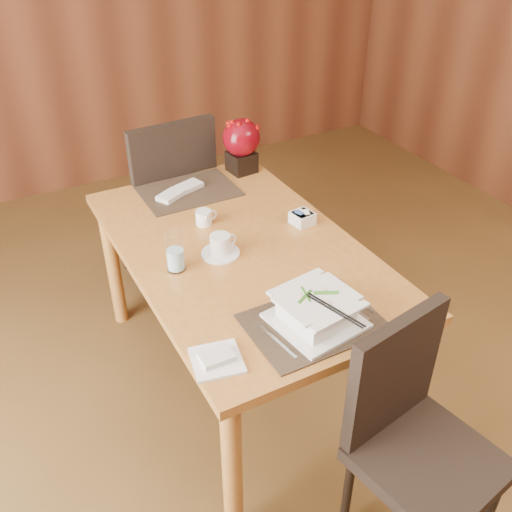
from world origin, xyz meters
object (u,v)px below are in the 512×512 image
bread_plate (217,360)px  coffee_cup (220,246)px  water_glass (175,251)px  near_chair (413,429)px  soup_setting (316,311)px  berry_decor (241,142)px  creamer_jug (204,218)px  far_chair (168,195)px  sugar_caddy (302,218)px  dining_table (241,265)px

bread_plate → coffee_cup: bearing=63.4°
water_glass → near_chair: size_ratio=0.18×
soup_setting → berry_decor: size_ratio=1.12×
creamer_jug → berry_decor: size_ratio=0.32×
coffee_cup → water_glass: 0.20m
water_glass → bread_plate: bearing=-98.2°
berry_decor → soup_setting: bearing=-105.2°
coffee_cup → far_chair: (0.10, 0.89, -0.21)m
water_glass → sugar_caddy: (0.62, 0.06, -0.06)m
berry_decor → near_chair: size_ratio=0.31×
water_glass → creamer_jug: water_glass is taller
sugar_caddy → berry_decor: (0.01, 0.59, 0.13)m
dining_table → far_chair: size_ratio=1.46×
water_glass → dining_table: bearing=5.5°
dining_table → bread_plate: bearing=-123.5°
sugar_caddy → near_chair: bearing=-99.4°
berry_decor → creamer_jug: bearing=-134.6°
coffee_cup → far_chair: bearing=83.7°
dining_table → soup_setting: soup_setting is taller
creamer_jug → bread_plate: creamer_jug is taller
water_glass → berry_decor: size_ratio=0.60×
dining_table → far_chair: 0.88m
sugar_caddy → bread_plate: (-0.69, -0.60, -0.02)m
dining_table → coffee_cup: size_ratio=9.58×
near_chair → berry_decor: bearing=74.2°
soup_setting → water_glass: 0.61m
bread_plate → near_chair: near_chair is taller
dining_table → bread_plate: bread_plate is taller
dining_table → berry_decor: bearing=62.4°
near_chair → bread_plate: bearing=135.9°
dining_table → near_chair: 0.95m
water_glass → far_chair: far_chair is taller
dining_table → sugar_caddy: bearing=6.3°
soup_setting → creamer_jug: size_ratio=3.44×
dining_table → water_glass: water_glass is taller
sugar_caddy → near_chair: near_chair is taller
sugar_caddy → coffee_cup: bearing=-173.1°
bread_plate → near_chair: 0.69m
water_glass → near_chair: 1.06m
dining_table → bread_plate: 0.68m
soup_setting → creamer_jug: 0.79m
coffee_cup → water_glass: bearing=-176.2°
bread_plate → far_chair: size_ratio=0.15×
soup_setting → creamer_jug: (-0.07, 0.79, -0.02)m
berry_decor → near_chair: (-0.17, -1.55, -0.40)m
dining_table → bread_plate: size_ratio=9.56×
near_chair → water_glass: bearing=107.3°
coffee_cup → creamer_jug: (0.04, 0.25, -0.01)m
soup_setting → coffee_cup: size_ratio=1.98×
berry_decor → bread_plate: size_ratio=1.77×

